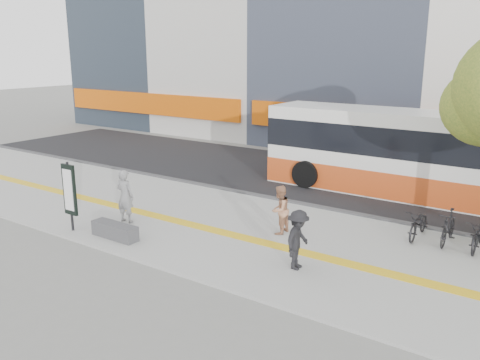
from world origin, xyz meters
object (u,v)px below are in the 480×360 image
Objects in this scene: bench at (115,231)px; pedestrian_dark at (298,240)px; signboard at (69,191)px; seated_woman at (125,196)px; bus at (422,158)px; pedestrian_tan at (280,210)px.

bench is 1.02× the size of pedestrian_dark.
signboard is 1.25× the size of seated_woman.
pedestrian_tan is (-2.42, -6.56, -0.75)m from bus.
bench is at bearing -123.00° from bus.
seated_woman is at bearing 85.56° from pedestrian_dark.
pedestrian_dark is (6.35, -0.02, -0.09)m from seated_woman.
seated_woman is (0.80, 1.51, -0.41)m from signboard.
bench is 0.91× the size of seated_woman.
signboard reaches higher than seated_woman.
bus is 6.93× the size of seated_woman.
bus reaches higher than signboard.
bus is 7.03m from pedestrian_tan.
signboard is (-1.60, -0.31, 1.06)m from bench.
signboard is 1.40× the size of pedestrian_dark.
seated_woman is 5.06m from pedestrian_tan.
bench is 0.73× the size of signboard.
pedestrian_dark is (7.15, 1.49, -0.50)m from signboard.
pedestrian_dark is (-0.75, -8.52, -0.72)m from bus.
bus is at bearing 51.71° from signboard.
bus is at bearing 57.00° from bench.
bus reaches higher than bench.
bench is 11.64m from bus.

